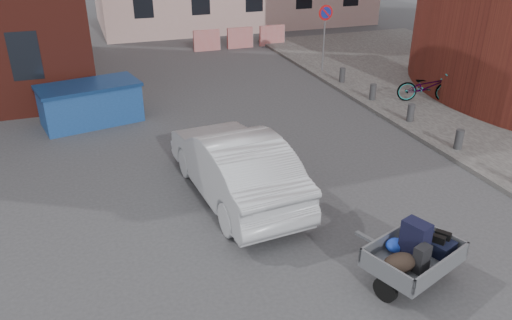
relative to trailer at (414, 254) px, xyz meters
name	(u,v)px	position (x,y,z in m)	size (l,w,h in m)	color
ground	(269,213)	(-1.51, 2.99, -0.61)	(120.00, 120.00, 0.00)	#38383A
sidewalk	(497,103)	(8.49, 6.99, -0.55)	(9.00, 24.00, 0.12)	#474442
no_parking_sign	(325,24)	(4.49, 12.48, 1.41)	(0.60, 0.09, 2.65)	gray
bollards	(411,113)	(4.49, 6.39, -0.21)	(0.22, 9.02, 0.55)	#3A3A3D
barriers	(240,38)	(2.69, 17.99, -0.11)	(4.70, 0.18, 1.00)	red
trailer	(414,254)	(0.00, 0.00, 0.00)	(1.88, 1.98, 1.20)	black
dumpster	(90,103)	(-4.82, 9.90, 0.02)	(3.25, 2.13, 1.26)	#1E488F
silver_car	(235,164)	(-1.97, 3.99, 0.19)	(1.68, 4.83, 1.59)	silver
bicycle	(426,87)	(6.11, 7.85, 0.03)	(0.68, 1.96, 1.03)	black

